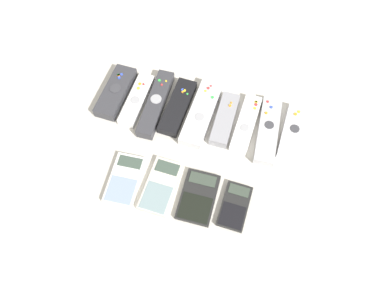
% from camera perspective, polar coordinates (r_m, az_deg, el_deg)
% --- Properties ---
extents(ground_plane, '(3.00, 3.00, 0.00)m').
position_cam_1_polar(ground_plane, '(0.94, -0.53, -2.17)').
color(ground_plane, beige).
extents(remote_0, '(0.07, 0.17, 0.03)m').
position_cam_1_polar(remote_0, '(1.05, -11.52, 7.77)').
color(remote_0, '#333338').
rests_on(remote_0, ground_plane).
extents(remote_1, '(0.05, 0.17, 0.02)m').
position_cam_1_polar(remote_1, '(1.03, -8.41, 6.69)').
color(remote_1, white).
rests_on(remote_1, ground_plane).
extents(remote_2, '(0.04, 0.21, 0.03)m').
position_cam_1_polar(remote_2, '(1.01, -5.53, 6.14)').
color(remote_2, '#333338').
rests_on(remote_2, ground_plane).
extents(remote_3, '(0.06, 0.18, 0.02)m').
position_cam_1_polar(remote_3, '(1.00, -2.20, 5.69)').
color(remote_3, black).
rests_on(remote_3, ground_plane).
extents(remote_4, '(0.07, 0.21, 0.03)m').
position_cam_1_polar(remote_4, '(0.99, 1.47, 4.78)').
color(remote_4, silver).
rests_on(remote_4, ground_plane).
extents(remote_5, '(0.05, 0.16, 0.03)m').
position_cam_1_polar(remote_5, '(0.98, 5.01, 3.76)').
color(remote_5, gray).
rests_on(remote_5, ground_plane).
extents(remote_6, '(0.06, 0.17, 0.02)m').
position_cam_1_polar(remote_6, '(0.99, 8.25, 3.13)').
color(remote_6, white).
rests_on(remote_6, ground_plane).
extents(remote_7, '(0.06, 0.20, 0.02)m').
position_cam_1_polar(remote_7, '(0.98, 11.53, 2.15)').
color(remote_7, '#B7B7BC').
rests_on(remote_7, ground_plane).
extents(remote_8, '(0.06, 0.16, 0.02)m').
position_cam_1_polar(remote_8, '(0.99, 15.19, 1.73)').
color(remote_8, silver).
rests_on(remote_8, ground_plane).
extents(calculator_0, '(0.08, 0.13, 0.02)m').
position_cam_1_polar(calculator_0, '(0.92, -10.15, -5.36)').
color(calculator_0, silver).
rests_on(calculator_0, ground_plane).
extents(calculator_1, '(0.08, 0.14, 0.02)m').
position_cam_1_polar(calculator_1, '(0.90, -4.75, -6.42)').
color(calculator_1, beige).
rests_on(calculator_1, ground_plane).
extents(calculator_2, '(0.08, 0.13, 0.01)m').
position_cam_1_polar(calculator_2, '(0.89, 0.96, -8.05)').
color(calculator_2, black).
rests_on(calculator_2, ground_plane).
extents(calculator_3, '(0.07, 0.11, 0.01)m').
position_cam_1_polar(calculator_3, '(0.89, 6.54, -9.36)').
color(calculator_3, black).
rests_on(calculator_3, ground_plane).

